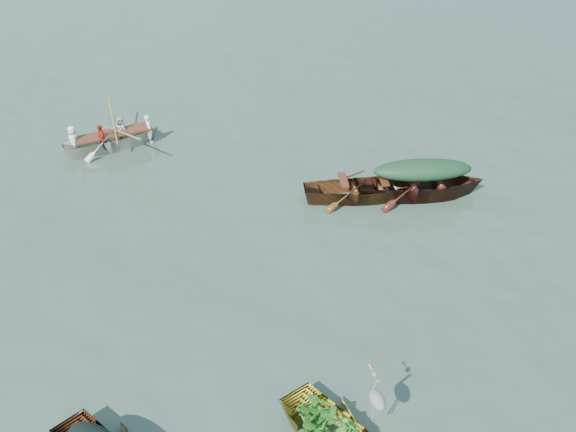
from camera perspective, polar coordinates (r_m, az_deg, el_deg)
name	(u,v)px	position (r m, az deg, el deg)	size (l,w,h in m)	color
ground	(352,345)	(10.93, 6.54, -12.86)	(140.00, 140.00, 0.00)	#395042
green_tarp_boat	(419,196)	(15.34, 13.14, 1.95)	(1.46, 4.69, 1.11)	#43190F
open_wooden_boat	(361,199)	(14.97, 7.47, 1.73)	(1.33, 4.27, 0.99)	#5E3117
rowed_boat	(115,148)	(18.17, -17.17, 6.61)	(1.23, 4.10, 0.97)	white
green_tarp_cover	(423,170)	(14.94, 13.54, 4.59)	(0.80, 2.58, 0.52)	#17391F
thwart_benches	(363,182)	(14.70, 7.62, 3.43)	(0.80, 2.14, 0.04)	#482110
heron	(376,407)	(8.90, 8.95, -18.60)	(0.28, 0.40, 0.92)	gray
dinghy_weeds	(327,408)	(9.01, 4.00, -18.89)	(0.70, 0.90, 0.60)	#226019
rowers	(110,122)	(17.81, -17.64, 9.07)	(1.11, 2.87, 0.76)	white
oars	(112,133)	(17.95, -17.45, 8.06)	(2.60, 0.60, 0.06)	olive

